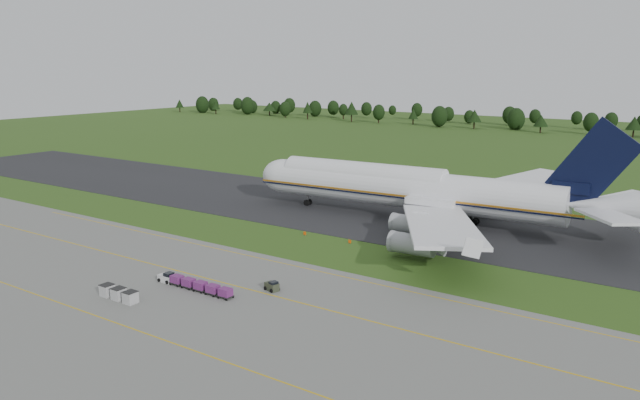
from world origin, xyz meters
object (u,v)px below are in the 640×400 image
Objects in this scene: utility_cart at (272,287)px; uld_row at (119,294)px; baggage_train at (193,284)px; edge_markers at (327,237)px; aircraft at (416,189)px.

uld_row reaches higher than utility_cart.
baggage_train is 1.33× the size of edge_markers.
baggage_train is (-7.60, -54.32, -5.55)m from aircraft.
uld_row is 41.12m from edge_markers.
aircraft is 64.26m from uld_row.
uld_row is at bearing -98.64° from edge_markers.
baggage_train is 32.29m from edge_markers.
edge_markers is at bearing 81.36° from uld_row.
utility_cart is 27.77m from edge_markers.
edge_markers is (-6.81, -22.05, -6.08)m from aircraft.
uld_row is (-14.74, -14.23, 0.27)m from utility_cart.
uld_row reaches higher than baggage_train.
aircraft reaches higher than edge_markers.
uld_row is at bearing -122.73° from baggage_train.
aircraft is at bearing 82.03° from baggage_train.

